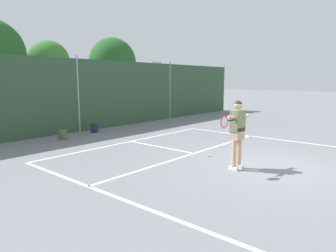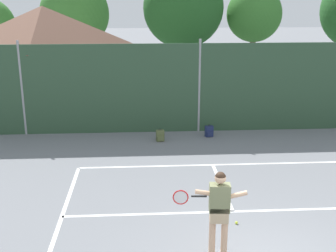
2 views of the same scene
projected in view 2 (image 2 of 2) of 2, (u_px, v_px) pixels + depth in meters
name	position (u px, v px, depth m)	size (l,w,h in m)	color
chainlink_fence	(199.00, 88.00, 16.42)	(26.09, 0.09, 3.48)	#2D4C33
clubhouse_building	(46.00, 59.00, 18.76)	(5.52, 4.41, 4.57)	silver
treeline_backdrop	(199.00, 13.00, 26.67)	(26.76, 4.37, 6.64)	brown
tennis_player	(219.00, 208.00, 8.51)	(1.44, 0.29, 1.85)	silver
tennis_ball	(236.00, 223.00, 10.10)	(0.07, 0.07, 0.07)	#CCE033
backpack_olive	(160.00, 136.00, 15.69)	(0.30, 0.27, 0.46)	#566038
backpack_navy	(209.00, 131.00, 16.19)	(0.32, 0.30, 0.46)	navy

